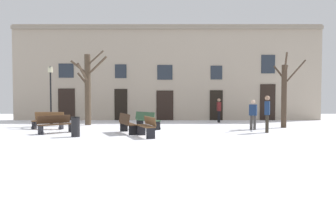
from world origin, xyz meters
TOP-DOWN VIEW (x-y plane):
  - ground_plane at (0.00, 0.00)m, footprint 36.57×36.57m
  - building_facade at (0.00, 8.79)m, footprint 22.86×0.60m
  - tree_center at (-4.85, 4.18)m, footprint 2.32×2.07m
  - tree_right_of_center at (6.56, 2.33)m, footprint 1.50×1.52m
  - streetlamp at (-7.48, 5.25)m, footprint 0.30×0.30m
  - litter_bin at (-3.91, -2.11)m, footprint 0.39×0.39m
  - bench_facing_shops at (-0.83, -2.17)m, footprint 0.93×1.63m
  - bench_far_corner at (-5.24, -0.65)m, footprint 1.52×1.58m
  - bench_by_litter_bin at (-6.32, 1.45)m, footprint 1.71×0.71m
  - bench_back_to_back_left at (-1.03, 1.34)m, footprint 1.41×1.47m
  - bench_near_lamp at (-1.88, -0.66)m, footprint 1.09×1.92m
  - person_crossing_plaza at (3.51, 6.32)m, footprint 0.25×0.40m
  - person_near_bench at (4.51, 1.07)m, footprint 0.44×0.36m
  - person_by_shop_door at (4.82, -0.40)m, footprint 0.35×0.43m

SIDE VIEW (x-z plane):
  - ground_plane at x=0.00m, z-range 0.00..0.00m
  - bench_far_corner at x=-5.24m, z-range 0.01..0.86m
  - litter_bin at x=-3.91m, z-range 0.00..0.87m
  - bench_by_litter_bin at x=-6.32m, z-range 0.00..0.92m
  - bench_facing_shops at x=-0.83m, z-range 0.03..0.90m
  - bench_back_to_back_left at x=-1.03m, z-range 0.01..0.94m
  - bench_near_lamp at x=-1.88m, z-range 0.01..0.95m
  - person_near_bench at x=4.51m, z-range 0.07..1.64m
  - person_crossing_plaza at x=3.51m, z-range 0.08..1.70m
  - person_by_shop_door at x=4.82m, z-range 0.11..1.88m
  - tree_right_of_center at x=6.56m, z-range -0.12..3.98m
  - streetlamp at x=-7.48m, z-range 0.42..4.13m
  - tree_center at x=-4.85m, z-range 0.11..4.61m
  - building_facade at x=0.00m, z-range 0.04..7.11m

